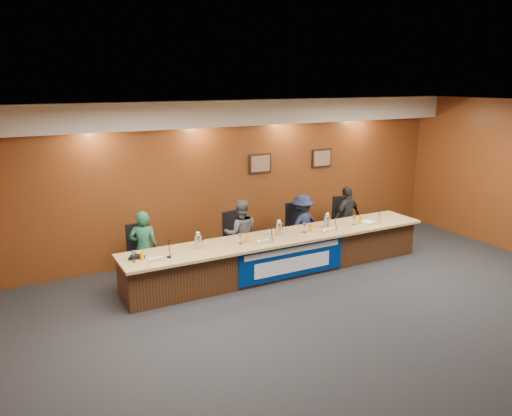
# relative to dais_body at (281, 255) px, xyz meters

# --- Properties ---
(floor) EXTENTS (10.00, 10.00, 0.00)m
(floor) POSITION_rel_dais_body_xyz_m (0.00, -2.40, -0.35)
(floor) COLOR black
(floor) RESTS_ON ground
(ceiling) EXTENTS (10.00, 8.00, 0.04)m
(ceiling) POSITION_rel_dais_body_xyz_m (0.00, -2.40, 2.85)
(ceiling) COLOR silver
(ceiling) RESTS_ON wall_back
(wall_back) EXTENTS (10.00, 0.04, 3.20)m
(wall_back) POSITION_rel_dais_body_xyz_m (0.00, 1.60, 1.25)
(wall_back) COLOR #5E2D13
(wall_back) RESTS_ON floor
(soffit) EXTENTS (10.00, 0.50, 0.50)m
(soffit) POSITION_rel_dais_body_xyz_m (0.00, 1.35, 2.60)
(soffit) COLOR beige
(soffit) RESTS_ON wall_back
(dais_body) EXTENTS (6.00, 0.80, 0.70)m
(dais_body) POSITION_rel_dais_body_xyz_m (0.00, 0.00, 0.00)
(dais_body) COLOR #3C2010
(dais_body) RESTS_ON floor
(dais_top) EXTENTS (6.10, 0.95, 0.05)m
(dais_top) POSITION_rel_dais_body_xyz_m (0.00, -0.05, 0.38)
(dais_top) COLOR tan
(dais_top) RESTS_ON dais_body
(banner) EXTENTS (2.20, 0.02, 0.65)m
(banner) POSITION_rel_dais_body_xyz_m (0.00, -0.41, 0.03)
(banner) COLOR navy
(banner) RESTS_ON dais_body
(banner_text_upper) EXTENTS (2.00, 0.01, 0.10)m
(banner_text_upper) POSITION_rel_dais_body_xyz_m (0.00, -0.43, 0.23)
(banner_text_upper) COLOR silver
(banner_text_upper) RESTS_ON banner
(banner_text_lower) EXTENTS (1.60, 0.01, 0.28)m
(banner_text_lower) POSITION_rel_dais_body_xyz_m (0.00, -0.43, -0.05)
(banner_text_lower) COLOR silver
(banner_text_lower) RESTS_ON banner
(wall_photo_left) EXTENTS (0.52, 0.04, 0.42)m
(wall_photo_left) POSITION_rel_dais_body_xyz_m (0.40, 1.57, 1.50)
(wall_photo_left) COLOR black
(wall_photo_left) RESTS_ON wall_back
(wall_photo_right) EXTENTS (0.52, 0.04, 0.42)m
(wall_photo_right) POSITION_rel_dais_body_xyz_m (2.00, 1.57, 1.50)
(wall_photo_right) COLOR black
(wall_photo_right) RESTS_ON wall_back
(panelist_a) EXTENTS (0.59, 0.49, 1.38)m
(panelist_a) POSITION_rel_dais_body_xyz_m (-2.45, 0.63, 0.34)
(panelist_a) COLOR #185034
(panelist_a) RESTS_ON floor
(panelist_b) EXTENTS (0.80, 0.71, 1.36)m
(panelist_b) POSITION_rel_dais_body_xyz_m (-0.54, 0.63, 0.33)
(panelist_b) COLOR #4F5054
(panelist_b) RESTS_ON floor
(panelist_c) EXTENTS (0.92, 0.63, 1.30)m
(panelist_c) POSITION_rel_dais_body_xyz_m (0.88, 0.63, 0.30)
(panelist_c) COLOR #151A36
(panelist_c) RESTS_ON floor
(panelist_d) EXTENTS (0.86, 0.52, 1.37)m
(panelist_d) POSITION_rel_dais_body_xyz_m (2.04, 0.63, 0.33)
(panelist_d) COLOR black
(panelist_d) RESTS_ON floor
(office_chair_a) EXTENTS (0.51, 0.51, 0.08)m
(office_chair_a) POSITION_rel_dais_body_xyz_m (-2.45, 0.73, 0.13)
(office_chair_a) COLOR black
(office_chair_a) RESTS_ON floor
(office_chair_b) EXTENTS (0.58, 0.58, 0.08)m
(office_chair_b) POSITION_rel_dais_body_xyz_m (-0.54, 0.73, 0.13)
(office_chair_b) COLOR black
(office_chair_b) RESTS_ON floor
(office_chair_c) EXTENTS (0.48, 0.48, 0.08)m
(office_chair_c) POSITION_rel_dais_body_xyz_m (0.88, 0.73, 0.13)
(office_chair_c) COLOR black
(office_chair_c) RESTS_ON floor
(office_chair_d) EXTENTS (0.63, 0.63, 0.08)m
(office_chair_d) POSITION_rel_dais_body_xyz_m (2.04, 0.73, 0.13)
(office_chair_d) COLOR black
(office_chair_d) RESTS_ON floor
(nameplate_a) EXTENTS (0.24, 0.08, 0.10)m
(nameplate_a) POSITION_rel_dais_body_xyz_m (-2.48, -0.28, 0.45)
(nameplate_a) COLOR white
(nameplate_a) RESTS_ON dais_top
(microphone_a) EXTENTS (0.07, 0.07, 0.02)m
(microphone_a) POSITION_rel_dais_body_xyz_m (-2.26, -0.18, 0.41)
(microphone_a) COLOR black
(microphone_a) RESTS_ON dais_top
(juice_glass_a) EXTENTS (0.06, 0.06, 0.15)m
(juice_glass_a) POSITION_rel_dais_body_xyz_m (-2.68, -0.10, 0.47)
(juice_glass_a) COLOR orange
(juice_glass_a) RESTS_ON dais_top
(water_glass_a) EXTENTS (0.08, 0.08, 0.18)m
(water_glass_a) POSITION_rel_dais_body_xyz_m (-2.82, -0.11, 0.49)
(water_glass_a) COLOR silver
(water_glass_a) RESTS_ON dais_top
(nameplate_b) EXTENTS (0.24, 0.08, 0.10)m
(nameplate_b) POSITION_rel_dais_body_xyz_m (-0.51, -0.31, 0.45)
(nameplate_b) COLOR white
(nameplate_b) RESTS_ON dais_top
(microphone_b) EXTENTS (0.07, 0.07, 0.02)m
(microphone_b) POSITION_rel_dais_body_xyz_m (-0.34, -0.17, 0.41)
(microphone_b) COLOR black
(microphone_b) RESTS_ON dais_top
(juice_glass_b) EXTENTS (0.06, 0.06, 0.15)m
(juice_glass_b) POSITION_rel_dais_body_xyz_m (-0.78, -0.09, 0.47)
(juice_glass_b) COLOR orange
(juice_glass_b) RESTS_ON dais_top
(water_glass_b) EXTENTS (0.08, 0.08, 0.18)m
(water_glass_b) POSITION_rel_dais_body_xyz_m (-0.90, -0.09, 0.49)
(water_glass_b) COLOR silver
(water_glass_b) RESTS_ON dais_top
(nameplate_c) EXTENTS (0.24, 0.08, 0.10)m
(nameplate_c) POSITION_rel_dais_body_xyz_m (0.91, -0.29, 0.45)
(nameplate_c) COLOR white
(nameplate_c) RESTS_ON dais_top
(microphone_c) EXTENTS (0.07, 0.07, 0.02)m
(microphone_c) POSITION_rel_dais_body_xyz_m (1.08, -0.18, 0.41)
(microphone_c) COLOR black
(microphone_c) RESTS_ON dais_top
(juice_glass_c) EXTENTS (0.06, 0.06, 0.15)m
(juice_glass_c) POSITION_rel_dais_body_xyz_m (0.60, -0.07, 0.47)
(juice_glass_c) COLOR orange
(juice_glass_c) RESTS_ON dais_top
(water_glass_c) EXTENTS (0.08, 0.08, 0.18)m
(water_glass_c) POSITION_rel_dais_body_xyz_m (0.47, -0.06, 0.49)
(water_glass_c) COLOR silver
(water_glass_c) RESTS_ON dais_top
(nameplate_d) EXTENTS (0.24, 0.08, 0.10)m
(nameplate_d) POSITION_rel_dais_body_xyz_m (2.02, -0.31, 0.45)
(nameplate_d) COLOR white
(nameplate_d) RESTS_ON dais_top
(microphone_d) EXTENTS (0.07, 0.07, 0.02)m
(microphone_d) POSITION_rel_dais_body_xyz_m (2.22, -0.16, 0.41)
(microphone_d) COLOR black
(microphone_d) RESTS_ON dais_top
(juice_glass_d) EXTENTS (0.06, 0.06, 0.15)m
(juice_glass_d) POSITION_rel_dais_body_xyz_m (1.83, -0.07, 0.47)
(juice_glass_d) COLOR orange
(juice_glass_d) RESTS_ON dais_top
(water_glass_d) EXTENTS (0.08, 0.08, 0.18)m
(water_glass_d) POSITION_rel_dais_body_xyz_m (1.65, -0.09, 0.49)
(water_glass_d) COLOR silver
(water_glass_d) RESTS_ON dais_top
(carafe_left) EXTENTS (0.13, 0.13, 0.25)m
(carafe_left) POSITION_rel_dais_body_xyz_m (-1.68, -0.01, 0.53)
(carafe_left) COLOR silver
(carafe_left) RESTS_ON dais_top
(carafe_mid) EXTENTS (0.12, 0.12, 0.25)m
(carafe_mid) POSITION_rel_dais_body_xyz_m (-0.05, 0.01, 0.52)
(carafe_mid) COLOR silver
(carafe_mid) RESTS_ON dais_top
(carafe_right) EXTENTS (0.13, 0.13, 0.23)m
(carafe_right) POSITION_rel_dais_body_xyz_m (1.06, 0.02, 0.52)
(carafe_right) COLOR silver
(carafe_right) RESTS_ON dais_top
(speakerphone) EXTENTS (0.32, 0.32, 0.05)m
(speakerphone) POSITION_rel_dais_body_xyz_m (-2.75, 0.05, 0.43)
(speakerphone) COLOR black
(speakerphone) RESTS_ON dais_top
(paper_stack) EXTENTS (0.26, 0.33, 0.01)m
(paper_stack) POSITION_rel_dais_body_xyz_m (2.03, -0.09, 0.40)
(paper_stack) COLOR white
(paper_stack) RESTS_ON dais_top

